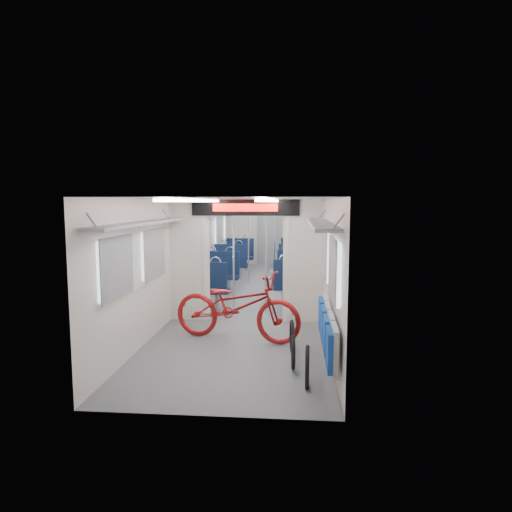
{
  "coord_description": "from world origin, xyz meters",
  "views": [
    {
      "loc": [
        0.92,
        -10.52,
        2.25
      ],
      "look_at": [
        0.15,
        -1.51,
        1.18
      ],
      "focal_mm": 32.0,
      "sensor_mm": 36.0,
      "label": 1
    }
  ],
  "objects_px": {
    "seat_bay_near_left": "(214,276)",
    "seat_bay_near_right": "(295,274)",
    "bicycle": "(237,306)",
    "bike_hoop_a": "(307,369)",
    "stanchion_near_right": "(266,256)",
    "bike_hoop_c": "(292,338)",
    "flip_bench": "(327,330)",
    "seat_bay_far_left": "(236,256)",
    "stanchion_far_right": "(275,242)",
    "stanchion_near_left": "(234,258)",
    "seat_bay_far_right": "(295,256)",
    "bike_hoop_b": "(293,354)",
    "stanchion_far_left": "(249,242)"
  },
  "relations": [
    {
      "from": "bike_hoop_c",
      "to": "stanchion_far_right",
      "type": "distance_m",
      "value": 5.89
    },
    {
      "from": "bike_hoop_b",
      "to": "seat_bay_near_right",
      "type": "bearing_deg",
      "value": 89.69
    },
    {
      "from": "bike_hoop_c",
      "to": "seat_bay_near_right",
      "type": "xyz_separation_m",
      "value": [
        0.05,
        4.09,
        0.33
      ]
    },
    {
      "from": "stanchion_near_left",
      "to": "stanchion_far_left",
      "type": "height_order",
      "value": "same"
    },
    {
      "from": "bicycle",
      "to": "bike_hoop_a",
      "type": "relative_size",
      "value": 4.06
    },
    {
      "from": "bike_hoop_c",
      "to": "seat_bay_near_right",
      "type": "relative_size",
      "value": 0.23
    },
    {
      "from": "bike_hoop_b",
      "to": "seat_bay_far_right",
      "type": "xyz_separation_m",
      "value": [
        0.03,
        8.35,
        0.37
      ]
    },
    {
      "from": "seat_bay_near_left",
      "to": "seat_bay_near_right",
      "type": "bearing_deg",
      "value": 16.0
    },
    {
      "from": "bike_hoop_a",
      "to": "stanchion_far_right",
      "type": "distance_m",
      "value": 7.21
    },
    {
      "from": "bike_hoop_b",
      "to": "bike_hoop_c",
      "type": "bearing_deg",
      "value": 91.72
    },
    {
      "from": "stanchion_far_right",
      "to": "stanchion_near_left",
      "type": "bearing_deg",
      "value": -100.07
    },
    {
      "from": "flip_bench",
      "to": "stanchion_near_left",
      "type": "xyz_separation_m",
      "value": [
        -1.63,
        2.93,
        0.57
      ]
    },
    {
      "from": "seat_bay_near_left",
      "to": "stanchion_far_right",
      "type": "height_order",
      "value": "stanchion_far_right"
    },
    {
      "from": "bike_hoop_b",
      "to": "seat_bay_near_right",
      "type": "distance_m",
      "value": 4.81
    },
    {
      "from": "stanchion_near_left",
      "to": "seat_bay_near_right",
      "type": "bearing_deg",
      "value": 57.8
    },
    {
      "from": "seat_bay_near_left",
      "to": "seat_bay_far_right",
      "type": "xyz_separation_m",
      "value": [
        1.87,
        4.08,
        0.01
      ]
    },
    {
      "from": "bike_hoop_c",
      "to": "flip_bench",
      "type": "bearing_deg",
      "value": -58.61
    },
    {
      "from": "seat_bay_far_right",
      "to": "seat_bay_near_right",
      "type": "bearing_deg",
      "value": -90.0
    },
    {
      "from": "seat_bay_far_left",
      "to": "seat_bay_far_right",
      "type": "xyz_separation_m",
      "value": [
        1.87,
        0.18,
        0.0
      ]
    },
    {
      "from": "bike_hoop_a",
      "to": "seat_bay_far_right",
      "type": "bearing_deg",
      "value": 90.95
    },
    {
      "from": "bicycle",
      "to": "stanchion_far_left",
      "type": "bearing_deg",
      "value": 17.44
    },
    {
      "from": "seat_bay_near_left",
      "to": "stanchion_far_left",
      "type": "distance_m",
      "value": 2.36
    },
    {
      "from": "bicycle",
      "to": "stanchion_far_left",
      "type": "xyz_separation_m",
      "value": [
        -0.33,
        5.2,
        0.58
      ]
    },
    {
      "from": "seat_bay_near_left",
      "to": "stanchion_near_left",
      "type": "relative_size",
      "value": 0.96
    },
    {
      "from": "bike_hoop_a",
      "to": "stanchion_near_right",
      "type": "xyz_separation_m",
      "value": [
        -0.74,
        3.89,
        0.91
      ]
    },
    {
      "from": "seat_bay_far_right",
      "to": "seat_bay_near_left",
      "type": "bearing_deg",
      "value": -114.6
    },
    {
      "from": "seat_bay_near_left",
      "to": "stanchion_far_right",
      "type": "distance_m",
      "value": 2.66
    },
    {
      "from": "bike_hoop_b",
      "to": "stanchion_far_right",
      "type": "relative_size",
      "value": 0.2
    },
    {
      "from": "bicycle",
      "to": "seat_bay_near_right",
      "type": "xyz_separation_m",
      "value": [
        0.95,
        3.53,
        -0.01
      ]
    },
    {
      "from": "seat_bay_near_left",
      "to": "seat_bay_far_left",
      "type": "xyz_separation_m",
      "value": [
        0.0,
        3.9,
        0.01
      ]
    },
    {
      "from": "bike_hoop_c",
      "to": "stanchion_far_right",
      "type": "height_order",
      "value": "stanchion_far_right"
    },
    {
      "from": "bicycle",
      "to": "seat_bay_near_left",
      "type": "bearing_deg",
      "value": 30.86
    },
    {
      "from": "bike_hoop_a",
      "to": "stanchion_near_left",
      "type": "relative_size",
      "value": 0.23
    },
    {
      "from": "flip_bench",
      "to": "stanchion_far_left",
      "type": "distance_m",
      "value": 6.77
    },
    {
      "from": "bike_hoop_c",
      "to": "bicycle",
      "type": "bearing_deg",
      "value": 148.09
    },
    {
      "from": "seat_bay_far_left",
      "to": "stanchion_far_right",
      "type": "relative_size",
      "value": 0.99
    },
    {
      "from": "bike_hoop_b",
      "to": "seat_bay_near_right",
      "type": "relative_size",
      "value": 0.21
    },
    {
      "from": "seat_bay_far_left",
      "to": "stanchion_far_left",
      "type": "height_order",
      "value": "stanchion_far_left"
    },
    {
      "from": "seat_bay_near_right",
      "to": "stanchion_near_right",
      "type": "height_order",
      "value": "stanchion_near_right"
    },
    {
      "from": "seat_bay_far_right",
      "to": "stanchion_near_left",
      "type": "xyz_separation_m",
      "value": [
        -1.21,
        -5.48,
        0.58
      ]
    },
    {
      "from": "seat_bay_near_left",
      "to": "stanchion_near_right",
      "type": "height_order",
      "value": "stanchion_near_right"
    },
    {
      "from": "flip_bench",
      "to": "stanchion_near_right",
      "type": "height_order",
      "value": "stanchion_near_right"
    },
    {
      "from": "bicycle",
      "to": "seat_bay_far_left",
      "type": "bearing_deg",
      "value": 21.38
    },
    {
      "from": "seat_bay_near_right",
      "to": "stanchion_near_right",
      "type": "distance_m",
      "value": 1.73
    },
    {
      "from": "bike_hoop_a",
      "to": "bike_hoop_b",
      "type": "relative_size",
      "value": 1.14
    },
    {
      "from": "bike_hoop_a",
      "to": "stanchion_near_right",
      "type": "relative_size",
      "value": 0.23
    },
    {
      "from": "stanchion_far_left",
      "to": "seat_bay_near_right",
      "type": "bearing_deg",
      "value": -52.46
    },
    {
      "from": "stanchion_near_left",
      "to": "bicycle",
      "type": "bearing_deg",
      "value": -80.59
    },
    {
      "from": "flip_bench",
      "to": "seat_bay_near_right",
      "type": "distance_m",
      "value": 4.87
    },
    {
      "from": "bike_hoop_c",
      "to": "seat_bay_far_right",
      "type": "bearing_deg",
      "value": 89.64
    }
  ]
}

